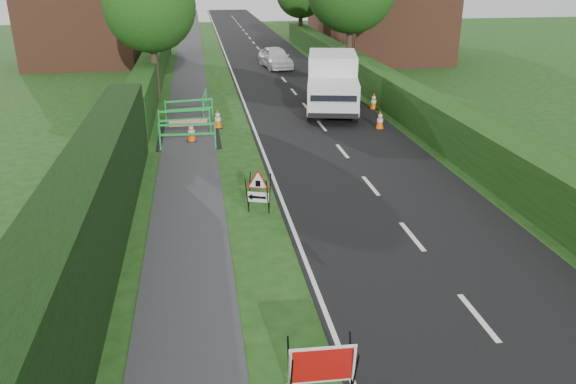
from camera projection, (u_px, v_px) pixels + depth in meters
ground at (322, 264)px, 12.64m from camera, size 120.00×120.00×0.00m
road_surface at (259, 50)px, 45.06m from camera, size 6.00×90.00×0.02m
footpath at (190, 51)px, 44.25m from camera, size 2.00×90.00×0.02m
hedge_west_near at (92, 283)px, 11.91m from camera, size 1.10×18.00×2.50m
hedge_west_far at (154, 84)px, 32.05m from camera, size 1.00×24.00×1.80m
hedge_east at (380, 100)px, 28.25m from camera, size 1.20×50.00×1.50m
house_west at (81, 20)px, 37.56m from camera, size 7.50×7.40×7.88m
house_east_a at (392, 18)px, 38.82m from camera, size 7.50×7.40×7.88m
house_east_b at (352, 5)px, 51.78m from camera, size 7.50×7.40×7.88m
tree_nw at (149, 6)px, 26.77m from camera, size 4.40×4.40×6.70m
red_rect_sign at (322, 366)px, 8.67m from camera, size 1.06×0.66×0.88m
triangle_sign at (257, 188)px, 15.00m from camera, size 0.92×0.92×1.06m
works_van at (332, 82)px, 25.57m from camera, size 3.27×5.86×2.53m
traffic_cone_0 at (380, 120)px, 23.00m from camera, size 0.38×0.38×0.79m
traffic_cone_1 at (374, 101)px, 26.20m from camera, size 0.38×0.38×0.79m
traffic_cone_2 at (356, 93)px, 27.81m from camera, size 0.38×0.38×0.79m
traffic_cone_3 at (191, 132)px, 21.37m from camera, size 0.38×0.38×0.79m
traffic_cone_4 at (218, 119)px, 23.15m from camera, size 0.38×0.38×0.79m
ped_barrier_0 at (187, 132)px, 20.43m from camera, size 2.07×0.43×1.00m
ped_barrier_1 at (184, 118)px, 22.37m from camera, size 2.08×0.46×1.00m
ped_barrier_2 at (189, 107)px, 24.04m from camera, size 2.09×0.65×1.00m
ped_barrier_3 at (205, 101)px, 25.15m from camera, size 0.53×2.08×1.00m
redwhite_plank at (189, 134)px, 22.48m from camera, size 1.50×0.14×0.25m
hatchback_car at (276, 57)px, 36.80m from camera, size 2.09×4.18×1.37m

